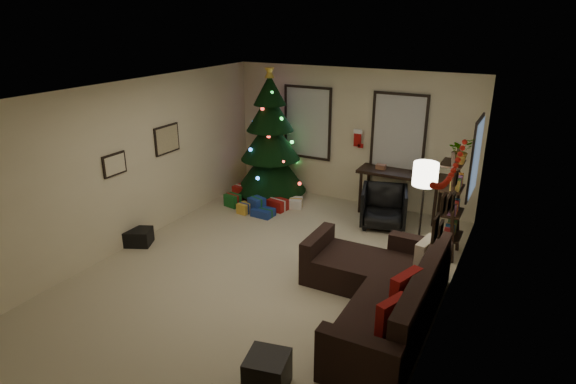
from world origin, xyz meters
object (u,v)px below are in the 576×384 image
object	(u,v)px
desk	(401,177)
christmas_tree	(270,144)
bookshelf	(454,205)
desk_chair	(384,207)
sofa	(382,294)

from	to	relation	value
desk	christmas_tree	bearing A→B (deg)	-174.87
bookshelf	desk_chair	bearing A→B (deg)	154.36
sofa	desk	size ratio (longest dim) A/B	1.71
sofa	desk	bearing A→B (deg)	102.05
desk	sofa	bearing A→B (deg)	-77.95
desk	bookshelf	xyz separation A→B (m)	(1.17, -1.26, 0.10)
desk_chair	sofa	bearing A→B (deg)	-88.36
sofa	bookshelf	bearing A→B (deg)	77.38
desk_chair	bookshelf	size ratio (longest dim) A/B	0.42
christmas_tree	desk	distance (m)	2.73
sofa	desk_chair	xyz separation A→B (m)	(-0.82, 2.67, 0.09)
bookshelf	desk	bearing A→B (deg)	132.82
christmas_tree	desk_chair	size ratio (longest dim) A/B	3.68
christmas_tree	desk	world-z (taller)	christmas_tree
sofa	desk_chair	distance (m)	2.80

